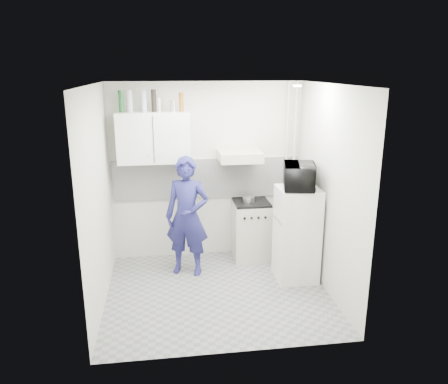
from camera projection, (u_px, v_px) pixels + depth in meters
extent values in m
plane|color=gray|center=(218.00, 292.00, 5.61)|extent=(2.80, 2.80, 0.00)
plane|color=white|center=(217.00, 84.00, 4.90)|extent=(2.80, 2.80, 0.00)
plane|color=beige|center=(207.00, 172.00, 6.45)|extent=(2.80, 0.00, 2.80)
plane|color=beige|center=(98.00, 200.00, 5.07)|extent=(0.00, 2.60, 2.60)
plane|color=beige|center=(328.00, 191.00, 5.44)|extent=(0.00, 2.60, 2.60)
imported|color=navy|center=(187.00, 217.00, 5.94)|extent=(0.70, 0.57, 1.65)
cube|color=#BEB8A1|center=(251.00, 231.00, 6.53)|extent=(0.53, 0.53, 0.86)
cube|color=white|center=(297.00, 234.00, 5.83)|extent=(0.53, 0.53, 1.28)
cube|color=black|center=(251.00, 203.00, 6.41)|extent=(0.51, 0.51, 0.03)
cylinder|color=silver|center=(248.00, 199.00, 6.36)|extent=(0.17, 0.17, 0.10)
imported|color=black|center=(299.00, 176.00, 5.61)|extent=(0.65, 0.51, 0.32)
cylinder|color=#144C1E|center=(121.00, 101.00, 5.84)|extent=(0.07, 0.07, 0.29)
cylinder|color=#B2B7BC|center=(130.00, 101.00, 5.85)|extent=(0.08, 0.08, 0.29)
cylinder|color=#B2B7BC|center=(144.00, 101.00, 5.88)|extent=(0.07, 0.07, 0.28)
cylinder|color=black|center=(154.00, 101.00, 5.90)|extent=(0.07, 0.07, 0.30)
cylinder|color=silver|center=(158.00, 105.00, 5.92)|extent=(0.08, 0.08, 0.19)
cylinder|color=silver|center=(173.00, 106.00, 5.95)|extent=(0.08, 0.08, 0.16)
cylinder|color=brown|center=(181.00, 102.00, 5.95)|extent=(0.06, 0.06, 0.26)
cube|color=white|center=(154.00, 138.00, 6.03)|extent=(1.00, 0.35, 0.70)
cube|color=#BEB8A1|center=(240.00, 156.00, 6.19)|extent=(0.60, 0.50, 0.14)
cube|color=white|center=(207.00, 178.00, 6.46)|extent=(2.74, 0.03, 0.60)
cylinder|color=#BEB8A1|center=(293.00, 170.00, 6.54)|extent=(0.05, 0.05, 2.60)
cylinder|color=#BEB8A1|center=(286.00, 170.00, 6.53)|extent=(0.04, 0.04, 2.60)
cylinder|color=white|center=(297.00, 86.00, 5.23)|extent=(0.10, 0.10, 0.02)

